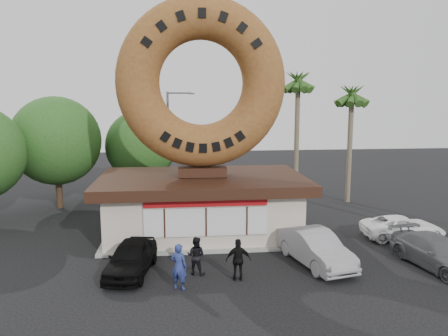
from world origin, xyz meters
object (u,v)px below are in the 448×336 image
person_left (179,266)px  car_white (403,227)px  giant_donut (201,83)px  car_black (131,258)px  street_lamp (170,138)px  car_grey (437,253)px  donut_shop (202,203)px  car_silver (315,248)px  person_center (196,256)px  person_right (238,260)px

person_left → car_white: (12.05, 5.12, -0.33)m
giant_donut → car_black: 9.84m
street_lamp → car_grey: street_lamp is taller
car_grey → person_left: bearing=174.5°
donut_shop → car_silver: bearing=-46.3°
person_center → person_left: bearing=83.8°
car_black → car_grey: car_black is taller
giant_donut → person_right: giant_donut is taller
giant_donut → car_grey: (10.11, -6.08, -7.60)m
car_black → car_white: (14.09, 3.29, -0.10)m
giant_donut → car_silver: size_ratio=1.92×
donut_shop → giant_donut: (0.00, 0.02, 6.53)m
person_right → car_white: person_right is taller
person_right → car_silver: 3.99m
person_left → giant_donut: bearing=-76.3°
person_center → car_white: bearing=-140.6°
street_lamp → car_silver: street_lamp is taller
person_left → car_black: 2.75m
person_center → car_silver: size_ratio=0.35×
giant_donut → car_white: giant_donut is taller
person_center → giant_donut: bearing=-74.9°
car_grey → giant_donut: bearing=138.4°
car_silver → street_lamp: bearing=100.4°
person_center → person_right: size_ratio=0.94×
person_left → person_right: 2.53m
donut_shop → car_white: size_ratio=2.57×
person_center → car_black: (-2.78, 0.41, -0.13)m
person_right → car_black: person_right is taller
donut_shop → person_left: bearing=-100.8°
car_grey → person_center: bearing=167.3°
car_grey → car_silver: bearing=158.6°
street_lamp → person_center: (1.24, -15.68, -3.65)m
person_left → person_center: bearing=-92.9°
donut_shop → car_grey: 11.84m
car_black → person_left: bearing=-32.3°
donut_shop → person_center: size_ratio=6.75×
person_center → car_silver: person_center is taller
car_silver → car_white: 6.63m
giant_donut → street_lamp: (-1.86, 10.00, -3.82)m
street_lamp → car_white: 17.78m
donut_shop → car_silver: 7.07m
donut_shop → car_black: 6.34m
street_lamp → person_right: (2.96, -16.49, -3.60)m
car_grey → car_white: car_grey is taller
street_lamp → car_grey: size_ratio=1.67×
car_black → person_center: bearing=1.1°
giant_donut → car_grey: giant_donut is taller
donut_shop → street_lamp: bearing=100.5°
donut_shop → giant_donut: size_ratio=1.24×
giant_donut → car_grey: size_ratio=1.87×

